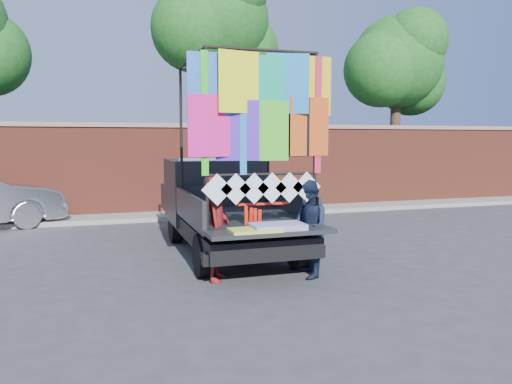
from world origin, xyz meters
name	(u,v)px	position (x,y,z in m)	size (l,w,h in m)	color
ground	(279,273)	(0.00, 0.00, 0.00)	(90.00, 90.00, 0.00)	#38383A
brick_wall	(195,168)	(0.00, 7.00, 1.33)	(30.00, 0.45, 2.61)	brown
curb	(200,214)	(0.00, 6.30, 0.06)	(30.00, 1.20, 0.12)	gray
tree_mid	(219,25)	(1.02, 8.12, 5.70)	(4.20, 3.30, 7.73)	#38281C
tree_right	(399,65)	(7.52, 8.12, 4.75)	(4.20, 3.30, 6.62)	#38281C
pickup_truck	(220,203)	(-0.40, 2.33, 0.88)	(2.19, 5.50, 3.46)	black
woman	(216,228)	(-1.05, -0.08, 0.80)	(0.59, 0.39, 1.61)	maroon
man	(307,229)	(0.34, -0.34, 0.77)	(0.75, 0.58, 1.54)	#151F36
streamer_bundle	(257,215)	(-0.45, -0.22, 1.00)	(0.84, 0.09, 0.59)	red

